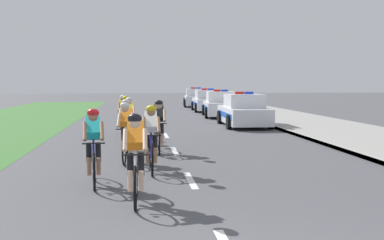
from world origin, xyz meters
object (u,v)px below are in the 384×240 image
(cyclist_fifth, at_px, (126,124))
(cyclist_eighth, at_px, (126,116))
(cyclist_second, at_px, (93,146))
(cyclist_ninth, at_px, (123,114))
(cyclist_lead, at_px, (135,157))
(cyclist_third, at_px, (151,138))
(cyclist_sixth, at_px, (159,126))
(police_car_furthest, at_px, (196,98))
(police_car_third, at_px, (207,101))
(cyclist_fourth, at_px, (126,131))
(police_car_second, at_px, (220,105))
(police_car_nearest, at_px, (244,111))
(cyclist_seventh, at_px, (129,119))

(cyclist_fifth, height_order, cyclist_eighth, same)
(cyclist_second, xyz_separation_m, cyclist_ninth, (0.30, 9.01, 0.00))
(cyclist_lead, distance_m, cyclist_third, 2.62)
(cyclist_sixth, height_order, police_car_furthest, police_car_furthest)
(police_car_third, bearing_deg, cyclist_fourth, -104.53)
(police_car_second, bearing_deg, cyclist_fifth, -112.20)
(cyclist_third, xyz_separation_m, police_car_furthest, (4.55, 27.43, -0.11))
(cyclist_third, bearing_deg, cyclist_fifth, 100.44)
(cyclist_fifth, distance_m, police_car_nearest, 8.61)
(cyclist_second, bearing_deg, police_car_nearest, 63.51)
(cyclist_sixth, bearing_deg, cyclist_second, -110.23)
(cyclist_second, distance_m, cyclist_sixth, 4.24)
(cyclist_fifth, bearing_deg, cyclist_second, -96.56)
(cyclist_lead, xyz_separation_m, police_car_furthest, (4.89, 30.04, -0.11))
(cyclist_ninth, distance_m, police_car_nearest, 5.94)
(cyclist_third, bearing_deg, cyclist_seventh, 96.39)
(cyclist_lead, distance_m, cyclist_seventh, 7.81)
(cyclist_second, xyz_separation_m, police_car_furthest, (5.71, 28.60, -0.11))
(cyclist_sixth, distance_m, police_car_third, 18.85)
(cyclist_fourth, distance_m, police_car_nearest, 10.29)
(cyclist_seventh, bearing_deg, cyclist_sixth, -69.59)
(cyclist_sixth, distance_m, cyclist_seventh, 2.55)
(cyclist_second, relative_size, cyclist_sixth, 1.00)
(cyclist_lead, height_order, cyclist_second, same)
(cyclist_third, xyz_separation_m, cyclist_ninth, (-0.86, 7.84, 0.00))
(cyclist_fourth, bearing_deg, police_car_second, 70.82)
(cyclist_seventh, height_order, police_car_nearest, police_car_nearest)
(cyclist_lead, relative_size, cyclist_seventh, 1.00)
(cyclist_lead, xyz_separation_m, cyclist_sixth, (0.65, 5.41, 0.00))
(cyclist_ninth, bearing_deg, police_car_nearest, 24.38)
(cyclist_seventh, bearing_deg, cyclist_fourth, -89.93)
(police_car_second, bearing_deg, cyclist_eighth, -119.58)
(cyclist_seventh, xyz_separation_m, police_car_third, (5.14, 15.98, -0.11))
(cyclist_sixth, bearing_deg, cyclist_fifth, 146.92)
(cyclist_third, xyz_separation_m, police_car_second, (4.55, 16.12, -0.11))
(cyclist_ninth, xyz_separation_m, police_car_second, (5.41, 8.28, -0.11))
(police_car_third, bearing_deg, cyclist_fifth, -106.27)
(cyclist_ninth, bearing_deg, police_car_third, 67.92)
(cyclist_lead, bearing_deg, cyclist_third, 82.58)
(police_car_third, xyz_separation_m, police_car_furthest, (-0.00, 6.26, 0.00))
(cyclist_eighth, xyz_separation_m, police_car_third, (5.27, 14.35, -0.11))
(cyclist_fifth, distance_m, cyclist_sixth, 1.12)
(police_car_nearest, height_order, police_car_second, same)
(police_car_second, bearing_deg, cyclist_second, -108.28)
(cyclist_fifth, xyz_separation_m, cyclist_ninth, (-0.23, 4.42, 0.00))
(cyclist_fifth, distance_m, police_car_second, 13.72)
(cyclist_sixth, bearing_deg, cyclist_seventh, 110.41)
(cyclist_second, xyz_separation_m, police_car_second, (5.71, 17.29, -0.11))
(cyclist_fourth, distance_m, cyclist_fifth, 2.05)
(cyclist_seventh, bearing_deg, cyclist_third, -83.61)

